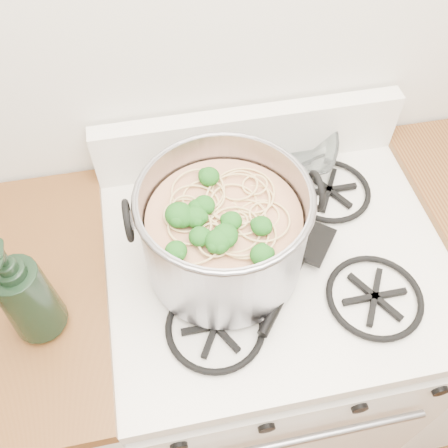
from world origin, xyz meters
TOP-DOWN VIEW (x-y plane):
  - gas_range at (0.00, 1.26)m, footprint 0.76×0.66m
  - counter_left at (-0.51, 1.26)m, footprint 0.25×0.65m
  - stock_pot at (-0.12, 1.26)m, footprint 0.37×0.34m
  - spatula at (0.07, 1.27)m, footprint 0.42×0.42m
  - glass_bowl at (0.10, 1.54)m, footprint 0.12×0.12m
  - bottle at (-0.50, 1.18)m, footprint 0.10×0.11m

SIDE VIEW (x-z plane):
  - gas_range at x=0.00m, z-range -0.03..0.90m
  - counter_left at x=-0.51m, z-range 0.00..0.92m
  - spatula at x=0.07m, z-range 0.92..0.95m
  - glass_bowl at x=0.10m, z-range 0.92..0.95m
  - stock_pot at x=-0.12m, z-range 0.91..1.14m
  - bottle at x=-0.50m, z-range 0.92..1.19m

